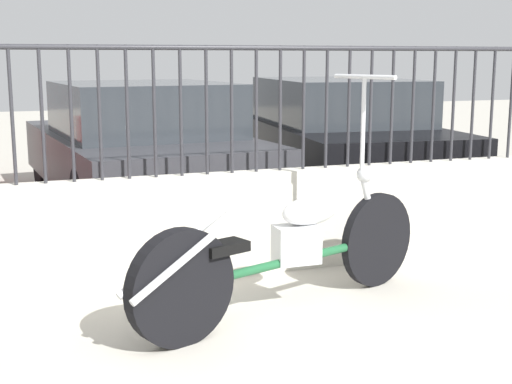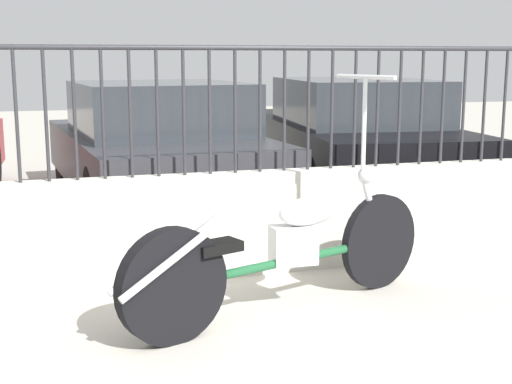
{
  "view_description": "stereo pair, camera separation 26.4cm",
  "coord_description": "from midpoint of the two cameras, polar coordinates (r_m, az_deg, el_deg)",
  "views": [
    {
      "loc": [
        -1.26,
        -2.4,
        1.59
      ],
      "look_at": [
        0.3,
        2.03,
        0.7
      ],
      "focal_mm": 50.0,
      "sensor_mm": 36.0,
      "label": 1
    },
    {
      "loc": [
        -1.01,
        -2.48,
        1.59
      ],
      "look_at": [
        0.3,
        2.03,
        0.7
      ],
      "focal_mm": 50.0,
      "sensor_mm": 36.0,
      "label": 2
    }
  ],
  "objects": [
    {
      "name": "motorcycle_green",
      "position": [
        4.4,
        3.05,
        -4.83
      ],
      "size": [
        2.24,
        0.97,
        1.49
      ],
      "rotation": [
        0.0,
        0.0,
        0.36
      ],
      "color": "black",
      "rests_on": "ground_plane"
    },
    {
      "name": "fence_railing",
      "position": [
        5.06,
        -3.28,
        8.06
      ],
      "size": [
        8.59,
        0.04,
        0.91
      ],
      "color": "#2D2D33",
      "rests_on": "low_wall"
    },
    {
      "name": "car_dark_grey",
      "position": [
        7.77,
        -6.98,
        3.84
      ],
      "size": [
        2.2,
        4.12,
        1.33
      ],
      "rotation": [
        0.0,
        0.0,
        1.66
      ],
      "color": "black",
      "rests_on": "ground_plane"
    },
    {
      "name": "low_wall",
      "position": [
        5.2,
        -3.17,
        -2.74
      ],
      "size": [
        8.59,
        0.18,
        0.76
      ],
      "color": "beige",
      "rests_on": "ground_plane"
    },
    {
      "name": "car_black",
      "position": [
        8.66,
        8.54,
        4.55
      ],
      "size": [
        2.16,
        4.56,
        1.34
      ],
      "rotation": [
        0.0,
        0.0,
        1.47
      ],
      "color": "black",
      "rests_on": "ground_plane"
    }
  ]
}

